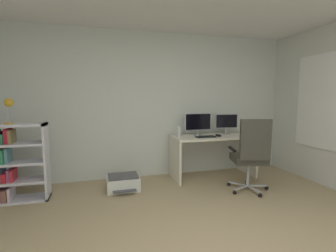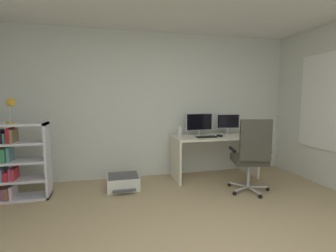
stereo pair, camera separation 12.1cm
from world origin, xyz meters
The scene contains 13 objects.
wall_back centered at (0.00, 2.81, 1.28)m, with size 5.16×0.10×2.56m, color silver.
window_pane centered at (2.58, 1.40, 1.35)m, with size 0.01×1.36×1.44m, color white.
window_frame centered at (2.57, 1.40, 1.35)m, with size 0.02×1.44×1.52m, color white.
desk centered at (1.05, 2.40, 0.55)m, with size 1.45×0.63×0.75m.
monitor_main centered at (0.80, 2.53, 0.97)m, with size 0.51×0.18×0.40m.
monitor_secondary centered at (1.37, 2.53, 0.97)m, with size 0.43×0.18×0.37m.
keyboard centered at (0.85, 2.28, 0.76)m, with size 0.34×0.13×0.02m, color black.
computer_mouse centered at (1.10, 2.31, 0.76)m, with size 0.06×0.10×0.03m, color black.
desktop_speaker centered at (0.43, 2.48, 0.83)m, with size 0.07×0.07×0.17m, color silver.
office_chair centered at (1.25, 1.56, 0.61)m, with size 0.63×0.64×1.12m.
bookshelf centered at (-2.04, 2.16, 0.53)m, with size 0.72×0.32×1.07m.
desk_lamp centered at (-2.04, 2.16, 1.32)m, with size 0.14×0.11×0.34m.
printer centered at (-0.57, 2.19, 0.11)m, with size 0.49×0.47×0.23m.
Camera 1 is at (-0.89, -1.56, 1.42)m, focal length 26.49 mm.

